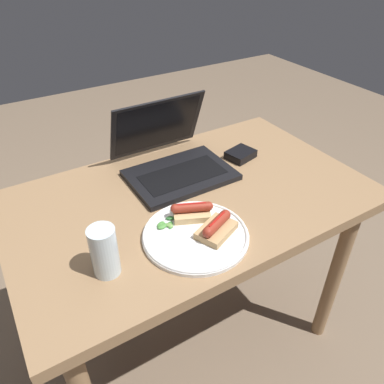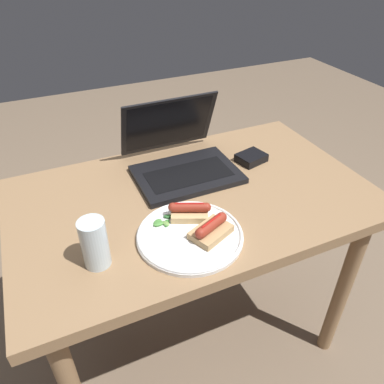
{
  "view_description": "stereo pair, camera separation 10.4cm",
  "coord_description": "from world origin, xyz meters",
  "px_view_note": "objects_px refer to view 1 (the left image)",
  "views": [
    {
      "loc": [
        -0.47,
        -0.78,
        1.38
      ],
      "look_at": [
        -0.03,
        -0.06,
        0.78
      ],
      "focal_mm": 35.0,
      "sensor_mm": 36.0,
      "label": 1
    },
    {
      "loc": [
        -0.38,
        -0.83,
        1.38
      ],
      "look_at": [
        -0.03,
        -0.06,
        0.78
      ],
      "focal_mm": 35.0,
      "sensor_mm": 36.0,
      "label": 2
    }
  ],
  "objects_px": {
    "laptop": "(174,160)",
    "drinking_glass": "(104,251)",
    "external_drive": "(241,154)",
    "plate": "(196,235)"
  },
  "relations": [
    {
      "from": "laptop",
      "to": "drinking_glass",
      "type": "bearing_deg",
      "value": -138.75
    },
    {
      "from": "drinking_glass",
      "to": "external_drive",
      "type": "bearing_deg",
      "value": 23.79
    },
    {
      "from": "external_drive",
      "to": "drinking_glass",
      "type": "bearing_deg",
      "value": -169.59
    },
    {
      "from": "plate",
      "to": "external_drive",
      "type": "height_order",
      "value": "external_drive"
    },
    {
      "from": "external_drive",
      "to": "plate",
      "type": "bearing_deg",
      "value": -155.99
    },
    {
      "from": "plate",
      "to": "external_drive",
      "type": "relative_size",
      "value": 2.59
    },
    {
      "from": "laptop",
      "to": "plate",
      "type": "distance_m",
      "value": 0.33
    },
    {
      "from": "laptop",
      "to": "plate",
      "type": "xyz_separation_m",
      "value": [
        -0.11,
        -0.31,
        -0.03
      ]
    },
    {
      "from": "drinking_glass",
      "to": "external_drive",
      "type": "relative_size",
      "value": 1.19
    },
    {
      "from": "laptop",
      "to": "plate",
      "type": "bearing_deg",
      "value": -109.16
    }
  ]
}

